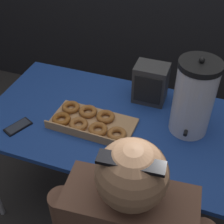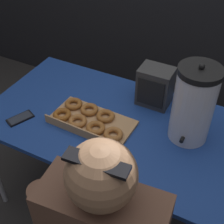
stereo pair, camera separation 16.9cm
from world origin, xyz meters
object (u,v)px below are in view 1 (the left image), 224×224
Objects in this scene: coffee_urn at (194,98)px; space_heater at (151,83)px; cell_phone at (18,127)px; donut_box at (90,122)px.

coffee_urn reaches higher than space_heater.
donut_box is at bearing 46.83° from cell_phone.
donut_box is at bearing -127.10° from space_heater.
cell_phone is at bearing -160.81° from coffee_urn.
coffee_urn is 2.75× the size of cell_phone.
donut_box reaches higher than cell_phone.
cell_phone is at bearing -155.43° from donut_box.
coffee_urn is at bearing -34.38° from space_heater.
coffee_urn is 0.94m from cell_phone.
cell_phone is 0.78m from space_heater.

